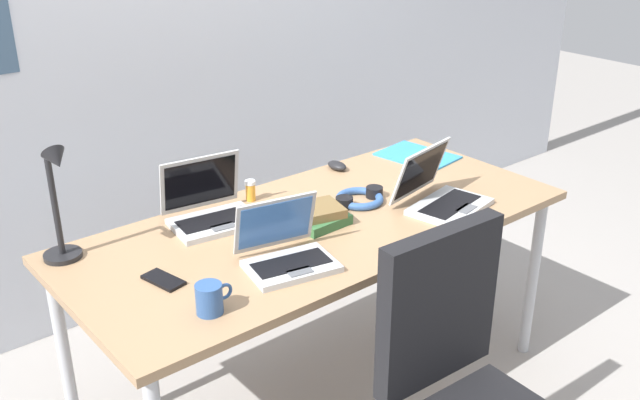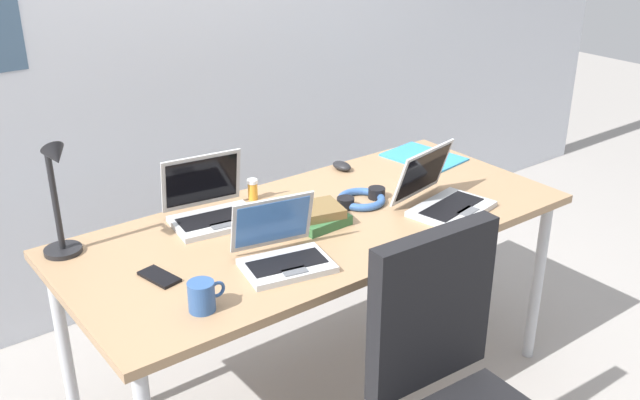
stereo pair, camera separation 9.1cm
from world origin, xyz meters
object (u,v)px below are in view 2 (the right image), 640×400
Objects in this scene: computer_mouse at (342,166)px; coffee_mug at (202,296)px; laptop_front_right at (282,252)px; book_stack at (316,216)px; headphones at (361,199)px; desk_lamp at (58,200)px; pill_bottle at (253,189)px; cell_phone at (159,277)px; laptop_mid_desk at (211,208)px; laptop_back_right at (443,197)px; paper_folder_front_right at (424,157)px.

coffee_mug is (-0.97, -0.59, 0.03)m from computer_mouse.
laptop_front_right is 0.30m from book_stack.
laptop_front_right reaches higher than coffee_mug.
headphones is 1.89× the size of coffee_mug.
desk_lamp is at bearing 110.04° from coffee_mug.
cell_phone is at bearing -148.74° from pill_bottle.
desk_lamp is 0.59m from coffee_mug.
coffee_mug reaches higher than headphones.
coffee_mug is (-0.58, -0.25, 0.01)m from book_stack.
laptop_front_right is 2.76× the size of coffee_mug.
coffee_mug is (-0.31, -0.50, -0.00)m from laptop_mid_desk.
computer_mouse is at bearing 63.77° from headphones.
cell_phone is at bearing -60.09° from desk_lamp.
book_stack reaches higher than computer_mouse.
laptop_back_right is at bearing 4.26° from coffee_mug.
book_stack is at bearing 159.03° from laptop_back_right.
laptop_back_right is 1.06m from cell_phone.
pill_bottle is (0.21, 0.06, -0.00)m from laptop_mid_desk.
cell_phone is 0.44× the size of paper_folder_front_right.
laptop_front_right is 0.82m from computer_mouse.
cell_phone is 0.60m from book_stack.
pill_bottle is (0.71, 0.02, -0.16)m from desk_lamp.
laptop_back_right is 1.03m from coffee_mug.
cell_phone is at bearing -169.42° from paper_folder_front_right.
laptop_mid_desk reaches higher than computer_mouse.
desk_lamp is at bearing -178.01° from pill_bottle.
desk_lamp reaches higher than paper_folder_front_right.
coffee_mug is (-1.02, -0.08, 0.00)m from laptop_back_right.
paper_folder_front_right is at bearing 17.57° from book_stack.
book_stack is (-0.45, 0.17, -0.01)m from laptop_back_right.
desk_lamp reaches higher than pill_bottle.
coffee_mug reaches higher than cell_phone.
pill_bottle is (-0.45, -0.03, 0.02)m from computer_mouse.
laptop_front_right is (0.02, -0.41, -0.00)m from laptop_mid_desk.
laptop_back_right is 2.54× the size of cell_phone.
headphones is 0.69× the size of paper_folder_front_right.
laptop_back_right is 0.70m from laptop_front_right.
laptop_mid_desk is 1.51× the size of headphones.
book_stack is at bearing -169.81° from headphones.
laptop_back_right is 1.11× the size of paper_folder_front_right.
headphones reaches higher than cell_phone.
paper_folder_front_right is (1.35, 0.25, -0.00)m from cell_phone.
book_stack is at bearing -20.49° from desk_lamp.
coffee_mug is at bearing -69.96° from desk_lamp.
laptop_back_right is at bearing -30.54° from laptop_mid_desk.
paper_folder_front_right is at bearing -17.84° from computer_mouse.
laptop_front_right is at bearing -158.26° from paper_folder_front_right.
headphones is at bearing 22.63° from laptop_front_right.
book_stack is (0.60, 0.01, 0.03)m from cell_phone.
laptop_mid_desk reaches higher than pill_bottle.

